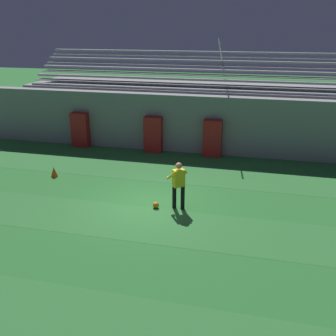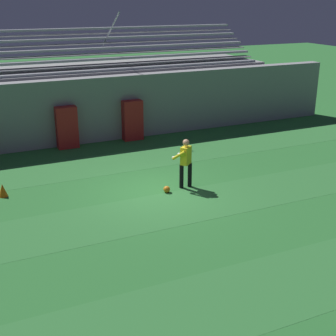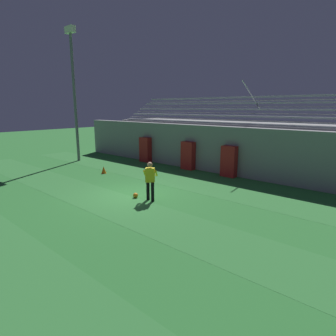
{
  "view_description": "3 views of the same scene",
  "coord_description": "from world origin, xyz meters",
  "px_view_note": "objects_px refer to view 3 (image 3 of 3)",
  "views": [
    {
      "loc": [
        3.66,
        -12.0,
        5.97
      ],
      "look_at": [
        0.69,
        0.21,
        1.36
      ],
      "focal_mm": 42.0,
      "sensor_mm": 36.0,
      "label": 1
    },
    {
      "loc": [
        -5.44,
        -12.98,
        6.01
      ],
      "look_at": [
        0.54,
        0.15,
        0.71
      ],
      "focal_mm": 50.0,
      "sensor_mm": 36.0,
      "label": 2
    },
    {
      "loc": [
        9.21,
        -8.05,
        3.89
      ],
      "look_at": [
        1.54,
        0.63,
        1.37
      ],
      "focal_mm": 30.0,
      "sensor_mm": 36.0,
      "label": 3
    }
  ],
  "objects_px": {
    "padding_pillar_far_left": "(145,150)",
    "goalkeeper": "(150,179)",
    "traffic_cone": "(104,170)",
    "padding_pillar_gate_left": "(188,156)",
    "padding_pillar_gate_right": "(229,161)",
    "floodlight_pole": "(74,80)",
    "soccer_ball": "(135,195)"
  },
  "relations": [
    {
      "from": "soccer_ball",
      "to": "traffic_cone",
      "type": "distance_m",
      "value": 5.24
    },
    {
      "from": "soccer_ball",
      "to": "goalkeeper",
      "type": "bearing_deg",
      "value": 12.95
    },
    {
      "from": "padding_pillar_far_left",
      "to": "soccer_ball",
      "type": "height_order",
      "value": "padding_pillar_far_left"
    },
    {
      "from": "floodlight_pole",
      "to": "soccer_ball",
      "type": "bearing_deg",
      "value": -17.89
    },
    {
      "from": "padding_pillar_gate_left",
      "to": "padding_pillar_far_left",
      "type": "distance_m",
      "value": 3.89
    },
    {
      "from": "traffic_cone",
      "to": "padding_pillar_far_left",
      "type": "bearing_deg",
      "value": 100.6
    },
    {
      "from": "soccer_ball",
      "to": "traffic_cone",
      "type": "xyz_separation_m",
      "value": [
        -4.9,
        1.87,
        0.1
      ]
    },
    {
      "from": "padding_pillar_gate_left",
      "to": "soccer_ball",
      "type": "bearing_deg",
      "value": -73.57
    },
    {
      "from": "traffic_cone",
      "to": "goalkeeper",
      "type": "bearing_deg",
      "value": -16.73
    },
    {
      "from": "padding_pillar_far_left",
      "to": "soccer_ball",
      "type": "bearing_deg",
      "value": -47.1
    },
    {
      "from": "padding_pillar_gate_right",
      "to": "floodlight_pole",
      "type": "height_order",
      "value": "floodlight_pole"
    },
    {
      "from": "padding_pillar_gate_left",
      "to": "floodlight_pole",
      "type": "height_order",
      "value": "floodlight_pole"
    },
    {
      "from": "padding_pillar_gate_left",
      "to": "soccer_ball",
      "type": "xyz_separation_m",
      "value": [
        1.81,
        -6.13,
        -0.77
      ]
    },
    {
      "from": "padding_pillar_gate_right",
      "to": "goalkeeper",
      "type": "height_order",
      "value": "padding_pillar_gate_right"
    },
    {
      "from": "padding_pillar_far_left",
      "to": "goalkeeper",
      "type": "height_order",
      "value": "padding_pillar_far_left"
    },
    {
      "from": "padding_pillar_gate_left",
      "to": "floodlight_pole",
      "type": "bearing_deg",
      "value": -159.42
    },
    {
      "from": "padding_pillar_gate_right",
      "to": "goalkeeper",
      "type": "distance_m",
      "value": 5.96
    },
    {
      "from": "padding_pillar_far_left",
      "to": "traffic_cone",
      "type": "relative_size",
      "value": 4.2
    },
    {
      "from": "traffic_cone",
      "to": "padding_pillar_gate_right",
      "type": "bearing_deg",
      "value": 35.32
    },
    {
      "from": "padding_pillar_gate_left",
      "to": "floodlight_pole",
      "type": "distance_m",
      "value": 9.77
    },
    {
      "from": "goalkeeper",
      "to": "traffic_cone",
      "type": "distance_m",
      "value": 5.94
    },
    {
      "from": "padding_pillar_gate_right",
      "to": "goalkeeper",
      "type": "relative_size",
      "value": 1.06
    },
    {
      "from": "padding_pillar_gate_right",
      "to": "soccer_ball",
      "type": "relative_size",
      "value": 8.02
    },
    {
      "from": "padding_pillar_gate_right",
      "to": "traffic_cone",
      "type": "relative_size",
      "value": 4.2
    },
    {
      "from": "padding_pillar_far_left",
      "to": "goalkeeper",
      "type": "distance_m",
      "value": 8.77
    },
    {
      "from": "padding_pillar_gate_left",
      "to": "padding_pillar_gate_right",
      "type": "bearing_deg",
      "value": 0.0
    },
    {
      "from": "padding_pillar_gate_left",
      "to": "goalkeeper",
      "type": "relative_size",
      "value": 1.06
    },
    {
      "from": "padding_pillar_gate_left",
      "to": "padding_pillar_far_left",
      "type": "height_order",
      "value": "same"
    },
    {
      "from": "floodlight_pole",
      "to": "traffic_cone",
      "type": "height_order",
      "value": "floodlight_pole"
    },
    {
      "from": "floodlight_pole",
      "to": "padding_pillar_gate_right",
      "type": "bearing_deg",
      "value": 15.36
    },
    {
      "from": "goalkeeper",
      "to": "padding_pillar_gate_left",
      "type": "bearing_deg",
      "value": 113.27
    },
    {
      "from": "padding_pillar_gate_left",
      "to": "padding_pillar_gate_right",
      "type": "height_order",
      "value": "same"
    }
  ]
}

